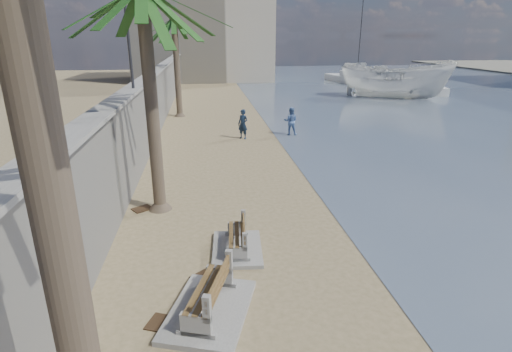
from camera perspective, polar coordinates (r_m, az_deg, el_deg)
seawall at (r=26.18m, az=-14.21°, el=10.12°), size 0.45×70.00×3.50m
wall_cap at (r=25.97m, az=-14.54°, el=14.03°), size 0.80×70.00×0.12m
end_building at (r=57.71m, az=-7.70°, el=20.51°), size 18.00×12.00×14.00m
bench_near at (r=8.99m, az=-6.75°, el=-16.69°), size 2.26×2.74×0.99m
bench_far at (r=11.26m, az=-2.73°, el=-8.97°), size 1.49×2.08×0.83m
palm_back at (r=30.34m, az=-11.64°, el=20.92°), size 5.00×5.00×7.71m
pedestrian_sign at (r=7.77m, az=-29.77°, el=12.87°), size 0.78×0.07×2.40m
streetlight at (r=17.97m, az=-18.13°, el=21.50°), size 0.28×0.28×5.12m
person_a at (r=23.34m, az=-1.88°, el=7.72°), size 0.86×0.82×1.98m
person_b at (r=24.40m, az=5.00°, el=8.02°), size 1.03×0.89×1.85m
boat_cruiser at (r=41.62m, az=19.32°, el=13.09°), size 5.39×5.35×4.60m
yacht_near at (r=49.20m, az=22.04°, el=11.76°), size 5.52×11.53×1.50m
yacht_far at (r=54.53m, az=13.09°, el=13.26°), size 4.02×9.17×1.50m
sailboat_west at (r=60.49m, az=14.25°, el=13.73°), size 7.03×5.48×11.32m
debris_b at (r=9.11m, az=-13.03°, el=-19.84°), size 0.82×0.75×0.03m
debris_c at (r=14.50m, az=-15.94°, el=-4.51°), size 0.81×0.78×0.03m
debris_d at (r=10.39m, az=-7.53°, el=-14.02°), size 0.72×0.71×0.03m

